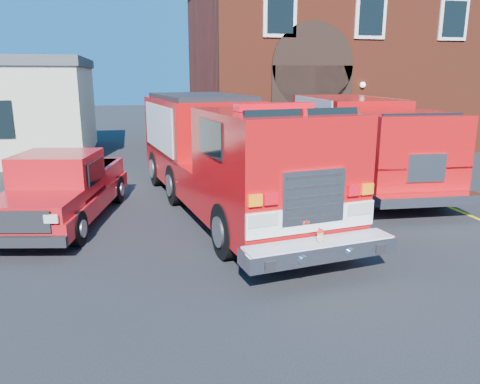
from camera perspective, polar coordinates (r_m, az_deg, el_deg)
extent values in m
plane|color=black|center=(10.98, -1.41, -5.11)|extent=(100.00, 100.00, 0.00)
cube|color=#E8B90C|center=(14.52, 23.72, -1.51)|extent=(0.12, 3.00, 0.01)
cube|color=#E8B90C|center=(16.94, 17.76, 1.11)|extent=(0.12, 3.00, 0.01)
cube|color=#E8B90C|center=(19.51, 13.33, 3.05)|extent=(0.12, 3.00, 0.01)
cube|color=maroon|center=(26.58, 12.02, 14.62)|extent=(15.00, 10.00, 8.00)
cube|color=black|center=(20.64, 8.68, 9.45)|extent=(3.60, 0.12, 4.00)
cylinder|color=black|center=(20.59, 8.89, 15.00)|extent=(3.60, 0.12, 3.60)
cube|color=black|center=(20.19, 4.92, 20.83)|extent=(1.40, 0.10, 1.80)
cube|color=black|center=(21.73, 15.66, 19.90)|extent=(1.40, 0.10, 1.80)
cube|color=black|center=(23.85, 24.61, 18.62)|extent=(1.40, 0.10, 1.80)
cylinder|color=black|center=(9.40, -1.55, -4.77)|extent=(0.52, 1.18, 1.14)
cylinder|color=black|center=(10.35, 10.43, -3.22)|extent=(0.52, 1.18, 1.14)
cube|color=#BE0B0E|center=(12.70, -1.75, 1.67)|extent=(3.89, 9.59, 0.93)
cube|color=#BE0B0E|center=(14.75, -4.91, 8.05)|extent=(3.21, 4.88, 1.66)
cube|color=#BE0B0E|center=(9.73, 4.12, 5.28)|extent=(3.03, 3.65, 1.55)
cube|color=black|center=(8.54, 7.89, 6.76)|extent=(2.27, 0.41, 0.97)
cube|color=red|center=(9.64, 4.21, 10.33)|extent=(1.69, 0.58, 0.14)
cube|color=white|center=(8.52, 8.81, -3.29)|extent=(2.57, 0.43, 0.46)
cube|color=silver|center=(8.39, 8.95, -0.61)|extent=(1.24, 0.24, 0.97)
cube|color=silver|center=(8.44, 9.67, -6.99)|extent=(2.95, 0.98, 0.29)
cube|color=#B7B7BF|center=(14.44, -9.92, 7.76)|extent=(0.57, 3.70, 1.35)
cube|color=#B7B7BF|center=(15.17, -0.12, 8.26)|extent=(0.57, 3.70, 1.35)
sphere|color=tan|center=(8.36, 9.73, -5.55)|extent=(0.16, 0.16, 0.14)
sphere|color=tan|center=(8.33, 9.78, -4.91)|extent=(0.13, 0.13, 0.11)
sphere|color=tan|center=(8.30, 9.49, -4.66)|extent=(0.05, 0.05, 0.04)
sphere|color=tan|center=(8.34, 9.99, -4.59)|extent=(0.05, 0.05, 0.04)
ellipsoid|color=red|center=(8.32, 9.77, -4.68)|extent=(0.13, 0.13, 0.07)
cylinder|color=red|center=(8.31, 9.80, -4.80)|extent=(0.15, 0.15, 0.01)
cylinder|color=black|center=(10.71, -19.33, -4.24)|extent=(0.43, 0.81, 0.77)
cube|color=#B30F16|center=(12.57, -20.54, -0.99)|extent=(3.03, 5.62, 0.44)
cube|color=#B30F16|center=(10.78, -24.02, -1.60)|extent=(2.05, 1.80, 0.34)
cube|color=#B30F16|center=(12.14, -21.30, 2.19)|extent=(2.11, 2.08, 0.97)
cube|color=#B30F16|center=(13.91, -18.57, 2.20)|extent=(2.17, 2.37, 0.53)
cube|color=black|center=(10.17, -25.60, -5.51)|extent=(1.96, 0.55, 0.21)
cylinder|color=black|center=(13.42, 14.65, 0.51)|extent=(0.44, 1.15, 1.13)
cylinder|color=black|center=(14.46, 22.91, 0.80)|extent=(0.44, 1.15, 1.13)
cube|color=#BE0B0E|center=(16.39, 14.43, 4.02)|extent=(3.16, 8.38, 0.92)
cube|color=#BE0B0E|center=(17.65, 12.70, 8.68)|extent=(2.94, 5.31, 1.54)
cube|color=#BE0B0E|center=(13.67, 19.40, 6.32)|extent=(2.74, 2.65, 1.33)
cube|color=#B7B7BF|center=(17.23, 8.63, 8.40)|extent=(0.36, 4.30, 1.75)
cube|color=#B7B7BF|center=(18.17, 16.53, 8.27)|extent=(0.36, 4.30, 1.75)
cube|color=silver|center=(12.64, 22.01, -0.89)|extent=(2.80, 0.66, 0.26)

